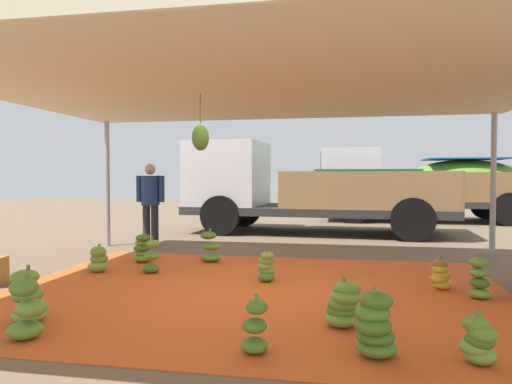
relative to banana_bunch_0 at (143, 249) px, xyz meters
name	(u,v)px	position (x,y,z in m)	size (l,w,h in m)	color
ground_plane	(284,253)	(2.26, 1.35, -0.23)	(40.00, 40.00, 0.00)	brown
tarp_orange	(254,291)	(2.26, -1.65, -0.23)	(6.37, 5.04, 0.01)	#E05B23
tent_canopy	(252,85)	(2.26, -1.73, 2.38)	(8.00, 7.00, 2.69)	#9EA0A5
banana_bunch_0	(143,249)	(0.00, 0.00, 0.00)	(0.42, 0.43, 0.53)	#60932D
banana_bunch_2	(375,327)	(3.63, -3.61, 0.03)	(0.45, 0.46, 0.58)	#518428
banana_bunch_3	(478,341)	(4.42, -3.61, -0.04)	(0.36, 0.34, 0.43)	#75A83D
banana_bunch_4	(344,305)	(3.38, -2.88, -0.01)	(0.45, 0.47, 0.49)	#75A83D
banana_bunch_5	(98,260)	(-0.31, -0.93, -0.04)	(0.35, 0.36, 0.43)	#75A83D
banana_bunch_6	(255,328)	(2.66, -3.69, -0.02)	(0.31, 0.33, 0.50)	#518428
banana_bunch_7	(27,311)	(0.57, -3.75, 0.03)	(0.39, 0.38, 0.59)	#60932D
banana_bunch_8	(152,258)	(0.52, -0.82, 0.01)	(0.36, 0.36, 0.56)	#477523
banana_bunch_9	(211,248)	(1.14, 0.22, 0.01)	(0.40, 0.41, 0.58)	#60932D
banana_bunch_10	(266,267)	(2.32, -1.06, -0.03)	(0.30, 0.32, 0.47)	#518428
banana_bunch_11	(27,298)	(0.26, -3.32, 0.02)	(0.43, 0.41, 0.58)	#75A83D
banana_bunch_12	(479,279)	(4.99, -1.50, 0.01)	(0.35, 0.36, 0.56)	#6B9E38
banana_bunch_13	(441,275)	(4.63, -1.14, -0.03)	(0.33, 0.31, 0.45)	gold
cargo_truck_main	(303,188)	(2.34, 4.78, 0.94)	(6.84, 2.80, 2.40)	#2D2D2D
cargo_truck_far	(419,183)	(5.84, 8.62, 1.03)	(6.63, 2.54, 2.40)	#2D2D2D
worker_0	(150,197)	(-0.73, 2.02, 0.79)	(0.64, 0.39, 1.75)	#26262D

